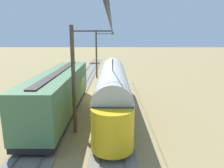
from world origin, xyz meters
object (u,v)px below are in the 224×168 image
(catenary_pole_mid_near, at_px, (75,79))
(spare_tie_stack, at_px, (48,95))
(coach_adjacent, at_px, (60,91))
(switch_stand, at_px, (121,75))
(vintage_streetcar, at_px, (113,88))
(catenary_pole_foreground, at_px, (97,54))

(catenary_pole_mid_near, height_order, spare_tie_stack, catenary_pole_mid_near)
(coach_adjacent, bearing_deg, spare_tie_stack, -62.67)
(switch_stand, distance_m, spare_tie_stack, 14.08)
(coach_adjacent, relative_size, catenary_pole_mid_near, 1.90)
(vintage_streetcar, distance_m, coach_adjacent, 4.86)
(catenary_pole_foreground, xyz_separation_m, switch_stand, (-4.06, 1.11, -3.36))
(catenary_pole_mid_near, bearing_deg, spare_tie_stack, -61.85)
(coach_adjacent, distance_m, catenary_pole_foreground, 17.60)
(catenary_pole_foreground, relative_size, spare_tie_stack, 3.24)
(vintage_streetcar, height_order, catenary_pole_foreground, catenary_pole_foreground)
(switch_stand, bearing_deg, coach_adjacent, 69.39)
(switch_stand, bearing_deg, catenary_pole_foreground, -15.24)
(switch_stand, bearing_deg, spare_tie_stack, 50.87)
(catenary_pole_foreground, xyz_separation_m, spare_tie_stack, (4.82, 12.03, -3.79))
(coach_adjacent, relative_size, switch_stand, 11.97)
(vintage_streetcar, xyz_separation_m, catenary_pole_mid_near, (2.71, 4.61, 1.80))
(catenary_pole_mid_near, bearing_deg, switch_stand, -101.53)
(catenary_pole_foreground, height_order, switch_stand, catenary_pole_foreground)
(switch_stand, bearing_deg, catenary_pole_mid_near, 78.47)
(vintage_streetcar, bearing_deg, catenary_pole_mid_near, 59.58)
(catenary_pole_mid_near, bearing_deg, vintage_streetcar, -120.42)
(vintage_streetcar, height_order, coach_adjacent, vintage_streetcar)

